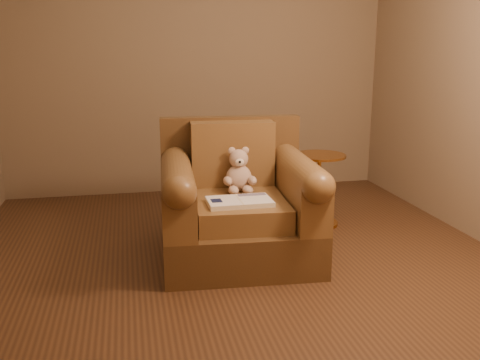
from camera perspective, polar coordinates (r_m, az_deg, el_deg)
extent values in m
plane|color=#4C2F1A|center=(4.03, -0.56, -8.23)|extent=(4.00, 4.00, 0.00)
cube|color=#836D51|center=(5.70, -4.67, 12.23)|extent=(4.00, 0.02, 2.70)
cube|color=#836D51|center=(1.82, 12.05, 8.10)|extent=(4.00, 0.02, 2.70)
cube|color=#56391C|center=(3.98, -0.17, -6.13)|extent=(1.17, 1.12, 0.31)
cube|color=#56391C|center=(4.29, -1.05, 2.25)|extent=(1.11, 0.18, 0.68)
cube|color=brown|center=(3.85, -0.05, -3.10)|extent=(0.69, 0.81, 0.17)
cube|color=brown|center=(4.14, -0.81, 2.82)|extent=(0.65, 0.22, 0.50)
cube|color=brown|center=(3.79, -6.66, -2.01)|extent=(0.28, 0.95, 0.35)
cube|color=brown|center=(3.91, 6.35, -1.50)|extent=(0.28, 0.95, 0.35)
cylinder|color=brown|center=(3.75, -6.74, 0.58)|extent=(0.28, 0.95, 0.22)
cylinder|color=brown|center=(3.87, 6.42, 1.02)|extent=(0.28, 0.95, 0.22)
ellipsoid|color=tan|center=(4.01, -0.13, 0.21)|extent=(0.20, 0.18, 0.21)
sphere|color=tan|center=(3.99, -0.15, 2.27)|extent=(0.14, 0.14, 0.14)
ellipsoid|color=tan|center=(3.98, -0.88, 3.13)|extent=(0.06, 0.03, 0.06)
ellipsoid|color=tan|center=(3.99, 0.56, 3.16)|extent=(0.06, 0.03, 0.06)
ellipsoid|color=beige|center=(3.92, -0.04, 1.89)|extent=(0.07, 0.05, 0.06)
sphere|color=black|center=(3.90, -0.01, 1.93)|extent=(0.02, 0.02, 0.02)
ellipsoid|color=tan|center=(3.92, -1.32, -0.11)|extent=(0.07, 0.13, 0.07)
ellipsoid|color=tan|center=(3.94, 1.31, -0.04)|extent=(0.07, 0.13, 0.07)
ellipsoid|color=tan|center=(3.90, -0.72, -1.11)|extent=(0.08, 0.13, 0.07)
ellipsoid|color=tan|center=(3.92, 0.82, -1.07)|extent=(0.08, 0.13, 0.07)
cube|color=beige|center=(3.68, -0.06, -2.35)|extent=(0.45, 0.27, 0.03)
cube|color=white|center=(3.65, -1.76, -2.19)|extent=(0.22, 0.27, 0.00)
cube|color=white|center=(3.70, 1.61, -1.99)|extent=(0.22, 0.27, 0.00)
cube|color=beige|center=(3.67, -0.06, -2.07)|extent=(0.01, 0.27, 0.00)
cube|color=#0F1638|center=(3.64, -2.53, -2.21)|extent=(0.07, 0.09, 0.00)
cube|color=slate|center=(3.79, 1.27, -1.57)|extent=(0.20, 0.06, 0.00)
cylinder|color=#D08939|center=(4.78, 8.23, -4.55)|extent=(0.36, 0.36, 0.03)
cylinder|color=#D08939|center=(4.70, 8.35, -1.06)|extent=(0.04, 0.04, 0.59)
cylinder|color=#D08939|center=(4.63, 8.49, 2.59)|extent=(0.45, 0.45, 0.02)
cylinder|color=#D08939|center=(4.63, 8.48, 2.42)|extent=(0.04, 0.04, 0.02)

